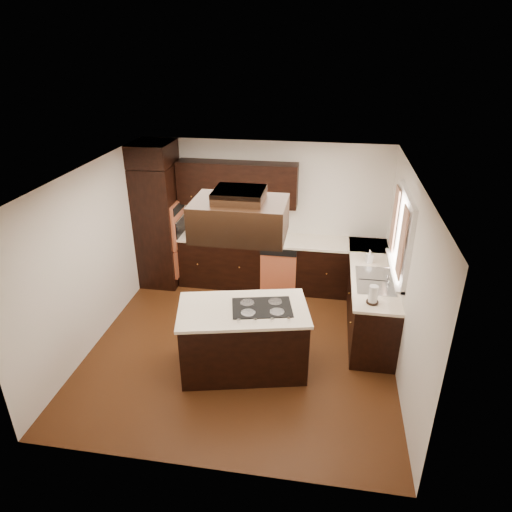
% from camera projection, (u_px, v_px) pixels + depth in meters
% --- Properties ---
extents(floor, '(4.20, 4.20, 0.02)m').
position_uv_depth(floor, '(242.00, 346.00, 6.55)').
color(floor, '#5E3115').
rests_on(floor, ground).
extents(ceiling, '(4.20, 4.20, 0.02)m').
position_uv_depth(ceiling, '(240.00, 175.00, 5.47)').
color(ceiling, silver).
rests_on(ceiling, ground).
extents(wall_back, '(4.20, 0.02, 2.50)m').
position_uv_depth(wall_back, '(264.00, 213.00, 7.89)').
color(wall_back, silver).
rests_on(wall_back, ground).
extents(wall_front, '(4.20, 0.02, 2.50)m').
position_uv_depth(wall_front, '(197.00, 373.00, 4.13)').
color(wall_front, silver).
rests_on(wall_front, ground).
extents(wall_left, '(0.02, 4.20, 2.50)m').
position_uv_depth(wall_left, '(92.00, 257.00, 6.32)').
color(wall_left, silver).
rests_on(wall_left, ground).
extents(wall_right, '(0.02, 4.20, 2.50)m').
position_uv_depth(wall_right, '(407.00, 280.00, 5.71)').
color(wall_right, silver).
rests_on(wall_right, ground).
extents(oven_column, '(0.65, 0.75, 2.12)m').
position_uv_depth(oven_column, '(159.00, 226.00, 7.87)').
color(oven_column, black).
rests_on(oven_column, floor).
extents(wall_oven_face, '(0.05, 0.62, 0.78)m').
position_uv_depth(wall_oven_face, '(178.00, 224.00, 7.79)').
color(wall_oven_face, '#D26740').
rests_on(wall_oven_face, oven_column).
extents(base_cabinets_back, '(2.93, 0.60, 0.88)m').
position_uv_depth(base_cabinets_back, '(263.00, 263.00, 7.96)').
color(base_cabinets_back, black).
rests_on(base_cabinets_back, floor).
extents(base_cabinets_right, '(0.60, 2.40, 0.88)m').
position_uv_depth(base_cabinets_right, '(370.00, 298.00, 6.90)').
color(base_cabinets_right, black).
rests_on(base_cabinets_right, floor).
extents(countertop_back, '(2.93, 0.63, 0.04)m').
position_uv_depth(countertop_back, '(263.00, 239.00, 7.75)').
color(countertop_back, white).
rests_on(countertop_back, base_cabinets_back).
extents(countertop_right, '(0.63, 2.40, 0.04)m').
position_uv_depth(countertop_right, '(372.00, 271.00, 6.70)').
color(countertop_right, white).
rests_on(countertop_right, base_cabinets_right).
extents(upper_cabinets, '(2.00, 0.34, 0.72)m').
position_uv_depth(upper_cabinets, '(237.00, 184.00, 7.55)').
color(upper_cabinets, black).
rests_on(upper_cabinets, wall_back).
extents(dishwasher_front, '(0.60, 0.05, 0.72)m').
position_uv_depth(dishwasher_front, '(278.00, 274.00, 7.67)').
color(dishwasher_front, '#D26740').
rests_on(dishwasher_front, floor).
extents(window_frame, '(0.06, 1.32, 1.12)m').
position_uv_depth(window_frame, '(402.00, 234.00, 6.03)').
color(window_frame, white).
rests_on(window_frame, wall_right).
extents(window_pane, '(0.00, 1.20, 1.00)m').
position_uv_depth(window_pane, '(404.00, 234.00, 6.02)').
color(window_pane, white).
rests_on(window_pane, wall_right).
extents(curtain_left, '(0.02, 0.34, 0.90)m').
position_uv_depth(curtain_left, '(402.00, 243.00, 5.64)').
color(curtain_left, beige).
rests_on(curtain_left, wall_right).
extents(curtain_right, '(0.02, 0.34, 0.90)m').
position_uv_depth(curtain_right, '(395.00, 219.00, 6.39)').
color(curtain_right, beige).
rests_on(curtain_right, wall_right).
extents(sink_rim, '(0.52, 0.84, 0.01)m').
position_uv_depth(sink_rim, '(375.00, 280.00, 6.38)').
color(sink_rim, silver).
rests_on(sink_rim, countertop_right).
extents(island, '(1.73, 1.19, 0.88)m').
position_uv_depth(island, '(243.00, 340.00, 5.93)').
color(island, black).
rests_on(island, floor).
extents(island_top, '(1.80, 1.26, 0.04)m').
position_uv_depth(island_top, '(243.00, 310.00, 5.74)').
color(island_top, white).
rests_on(island_top, island).
extents(cooktop, '(0.84, 0.65, 0.01)m').
position_uv_depth(cooktop, '(262.00, 307.00, 5.74)').
color(cooktop, black).
rests_on(cooktop, island_top).
extents(range_hood, '(1.05, 0.72, 0.42)m').
position_uv_depth(range_hood, '(240.00, 219.00, 5.11)').
color(range_hood, black).
rests_on(range_hood, ceiling).
extents(hood_duct, '(0.55, 0.50, 0.13)m').
position_uv_depth(hood_duct, '(239.00, 195.00, 4.99)').
color(hood_duct, black).
rests_on(hood_duct, ceiling).
extents(blender_base, '(0.15, 0.15, 0.10)m').
position_uv_depth(blender_base, '(192.00, 232.00, 7.86)').
color(blender_base, silver).
rests_on(blender_base, countertop_back).
extents(blender_pitcher, '(0.13, 0.13, 0.26)m').
position_uv_depth(blender_pitcher, '(192.00, 222.00, 7.78)').
color(blender_pitcher, silver).
rests_on(blender_pitcher, blender_base).
extents(spice_rack, '(0.32, 0.17, 0.26)m').
position_uv_depth(spice_rack, '(234.00, 230.00, 7.72)').
color(spice_rack, black).
rests_on(spice_rack, countertop_back).
extents(mixing_bowl, '(0.37, 0.37, 0.07)m').
position_uv_depth(mixing_bowl, '(194.00, 233.00, 7.86)').
color(mixing_bowl, white).
rests_on(mixing_bowl, countertop_back).
extents(soap_bottle, '(0.12, 0.12, 0.20)m').
position_uv_depth(soap_bottle, '(369.00, 256.00, 6.86)').
color(soap_bottle, white).
rests_on(soap_bottle, countertop_right).
extents(paper_towel, '(0.13, 0.13, 0.25)m').
position_uv_depth(paper_towel, '(373.00, 295.00, 5.79)').
color(paper_towel, white).
rests_on(paper_towel, countertop_right).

